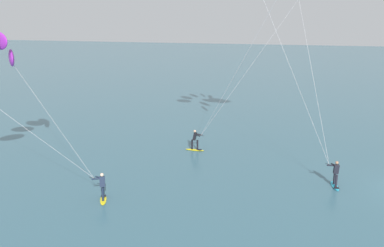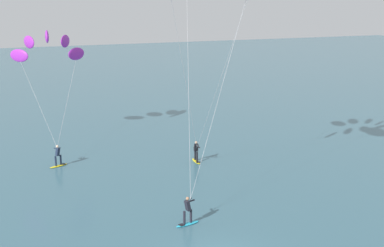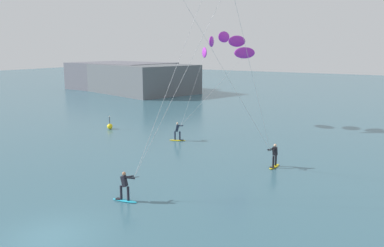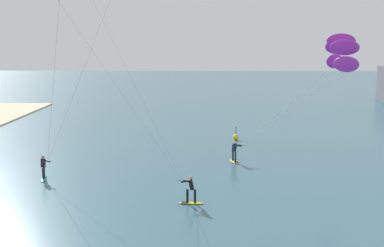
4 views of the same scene
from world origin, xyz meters
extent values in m
ellipsoid|color=#23ADD1|center=(0.07, 4.93, 0.04)|extent=(1.54, 0.62, 0.08)
cube|color=black|center=(-0.34, 4.86, 0.09)|extent=(0.33, 0.33, 0.02)
cylinder|color=black|center=(0.28, 4.97, 0.47)|extent=(0.14, 0.14, 0.78)
cylinder|color=black|center=(-0.15, 4.89, 0.47)|extent=(0.14, 0.14, 0.78)
cube|color=black|center=(0.07, 4.93, 1.16)|extent=(0.37, 0.35, 0.63)
sphere|color=#9E7051|center=(0.07, 4.93, 1.58)|extent=(0.20, 0.20, 0.20)
cylinder|color=black|center=(0.42, 5.35, 1.31)|extent=(0.38, 0.44, 0.03)
cylinder|color=black|center=(0.16, 5.21, 1.34)|extent=(0.28, 0.60, 0.15)
cylinder|color=black|center=(0.33, 5.07, 1.34)|extent=(0.57, 0.36, 0.15)
cylinder|color=#B2B2B7|center=(3.06, 6.86, 7.46)|extent=(5.30, 3.03, 12.32)
cylinder|color=#B2B2B7|center=(1.48, 8.20, 7.46)|extent=(2.13, 5.72, 12.32)
ellipsoid|color=yellow|center=(-5.20, 18.17, 0.04)|extent=(1.52, 0.91, 0.08)
cube|color=black|center=(-4.82, 18.33, 0.09)|extent=(0.37, 0.37, 0.02)
cylinder|color=#192338|center=(-5.40, 18.09, 0.47)|extent=(0.14, 0.14, 0.78)
cylinder|color=#192338|center=(-4.99, 18.26, 0.47)|extent=(0.14, 0.14, 0.78)
cube|color=#192338|center=(-5.20, 18.17, 1.16)|extent=(0.41, 0.40, 0.63)
sphere|color=beige|center=(-5.20, 18.17, 1.58)|extent=(0.20, 0.20, 0.20)
cylinder|color=black|center=(-5.15, 18.72, 1.31)|extent=(0.08, 0.55, 0.03)
cylinder|color=#192338|center=(-5.28, 18.46, 1.34)|extent=(0.26, 0.60, 0.15)
cylinder|color=#192338|center=(-5.06, 18.43, 1.34)|extent=(0.35, 0.58, 0.15)
ellipsoid|color=purple|center=(-2.10, 25.58, 7.73)|extent=(1.81, 1.58, 1.10)
ellipsoid|color=purple|center=(-2.99, 25.66, 8.86)|extent=(1.26, 1.99, 1.10)
ellipsoid|color=purple|center=(-4.49, 25.80, 9.30)|extent=(0.51, 2.11, 1.10)
ellipsoid|color=purple|center=(-6.00, 25.94, 8.86)|extent=(0.92, 2.09, 1.10)
ellipsoid|color=purple|center=(-6.88, 26.02, 7.73)|extent=(1.58, 1.81, 1.10)
cylinder|color=#B2B2B7|center=(-3.62, 22.15, 4.37)|extent=(3.06, 6.87, 6.14)
cylinder|color=#B2B2B7|center=(-6.01, 22.37, 4.37)|extent=(1.75, 7.31, 6.14)
ellipsoid|color=yellow|center=(4.96, 15.10, 0.04)|extent=(0.44, 1.52, 0.08)
cube|color=black|center=(4.94, 14.69, 0.09)|extent=(0.30, 0.30, 0.02)
cylinder|color=black|center=(4.97, 15.32, 0.47)|extent=(0.14, 0.14, 0.78)
cylinder|color=black|center=(4.95, 14.88, 0.47)|extent=(0.14, 0.14, 0.78)
cube|color=black|center=(4.96, 15.10, 1.16)|extent=(0.32, 0.34, 0.63)
sphere|color=tan|center=(4.96, 15.10, 1.58)|extent=(0.20, 0.20, 0.20)
cylinder|color=black|center=(4.79, 14.58, 1.31)|extent=(0.19, 0.53, 0.03)
cylinder|color=black|center=(4.98, 14.81, 1.34)|extent=(0.14, 0.61, 0.15)
cylinder|color=black|center=(4.77, 14.87, 1.34)|extent=(0.45, 0.52, 0.15)
cylinder|color=#B2B2B7|center=(2.62, 11.48, 6.98)|extent=(4.36, 6.22, 11.36)
cylinder|color=#B2B2B7|center=(4.80, 10.80, 6.98)|extent=(0.03, 7.58, 11.36)
camera|label=1|loc=(-25.95, 7.83, 10.59)|focal=39.59mm
camera|label=2|loc=(-9.81, -19.22, 12.46)|focal=46.69mm
camera|label=3|loc=(13.59, -10.31, 8.25)|focal=36.42mm
camera|label=4|loc=(33.07, 15.85, 9.43)|focal=47.26mm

